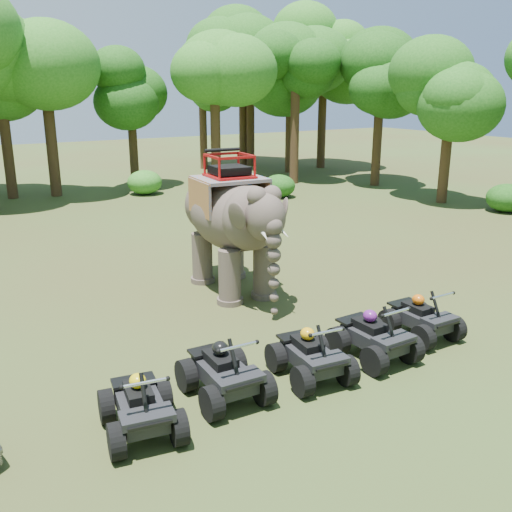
# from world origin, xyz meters

# --- Properties ---
(ground) EXTENTS (110.00, 110.00, 0.00)m
(ground) POSITION_xyz_m (0.00, 0.00, 0.00)
(ground) COLOR #47381E
(ground) RESTS_ON ground
(elephant) EXTENTS (2.50, 5.00, 4.07)m
(elephant) POSITION_xyz_m (0.92, 4.07, 2.04)
(elephant) COLOR #4A3F36
(elephant) RESTS_ON ground
(atv_0) EXTENTS (1.54, 1.93, 1.29)m
(atv_0) POSITION_xyz_m (-3.99, -1.54, 0.65)
(atv_0) COLOR black
(atv_0) RESTS_ON ground
(atv_1) EXTENTS (1.41, 1.88, 1.36)m
(atv_1) POSITION_xyz_m (-2.20, -1.24, 0.68)
(atv_1) COLOR black
(atv_1) RESTS_ON ground
(atv_2) EXTENTS (1.45, 1.87, 1.29)m
(atv_2) POSITION_xyz_m (-0.31, -1.48, 0.65)
(atv_2) COLOR black
(atv_2) RESTS_ON ground
(atv_3) EXTENTS (1.35, 1.83, 1.34)m
(atv_3) POSITION_xyz_m (1.40, -1.49, 0.67)
(atv_3) COLOR black
(atv_3) RESTS_ON ground
(atv_4) EXTENTS (1.26, 1.72, 1.27)m
(atv_4) POSITION_xyz_m (3.16, -1.23, 0.63)
(atv_4) COLOR black
(atv_4) RESTS_ON ground
(tree_0) EXTENTS (6.83, 6.83, 9.75)m
(tree_0) POSITION_xyz_m (0.00, 22.48, 4.88)
(tree_0) COLOR #195114
(tree_0) RESTS_ON ground
(tree_1) EXTENTS (4.96, 4.96, 7.09)m
(tree_1) POSITION_xyz_m (4.88, 23.36, 3.54)
(tree_1) COLOR #195114
(tree_1) RESTS_ON ground
(tree_2) EXTENTS (6.04, 6.04, 8.63)m
(tree_2) POSITION_xyz_m (8.36, 19.37, 4.32)
(tree_2) COLOR #195114
(tree_2) RESTS_ON ground
(tree_3) EXTENTS (5.76, 5.76, 8.22)m
(tree_3) POSITION_xyz_m (13.75, 19.24, 4.11)
(tree_3) COLOR #195114
(tree_3) RESTS_ON ground
(tree_4) EXTENTS (5.60, 5.60, 7.99)m
(tree_4) POSITION_xyz_m (17.53, 15.98, 4.00)
(tree_4) COLOR #195114
(tree_4) RESTS_ON ground
(tree_5) EXTENTS (5.24, 5.24, 7.49)m
(tree_5) POSITION_xyz_m (16.71, 10.05, 3.74)
(tree_5) COLOR #195114
(tree_5) RESTS_ON ground
(tree_28) EXTENTS (7.29, 7.29, 10.41)m
(tree_28) POSITION_xyz_m (15.44, 28.46, 5.21)
(tree_28) COLOR #195114
(tree_28) RESTS_ON ground
(tree_29) EXTENTS (7.27, 7.27, 10.39)m
(tree_29) POSITION_xyz_m (15.75, 27.90, 5.19)
(tree_29) COLOR #195114
(tree_29) RESTS_ON ground
(tree_30) EXTENTS (5.63, 5.63, 8.04)m
(tree_30) POSITION_xyz_m (11.91, 28.17, 4.02)
(tree_30) COLOR #195114
(tree_30) RESTS_ON ground
(tree_31) EXTENTS (7.17, 7.17, 10.25)m
(tree_31) POSITION_xyz_m (19.61, 24.12, 5.12)
(tree_31) COLOR #195114
(tree_31) RESTS_ON ground
(tree_34) EXTENTS (6.24, 6.24, 8.91)m
(tree_34) POSITION_xyz_m (16.21, 23.36, 4.46)
(tree_34) COLOR #195114
(tree_34) RESTS_ON ground
(tree_37) EXTENTS (5.80, 5.80, 8.29)m
(tree_37) POSITION_xyz_m (-2.19, 22.97, 4.14)
(tree_37) COLOR #195114
(tree_37) RESTS_ON ground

